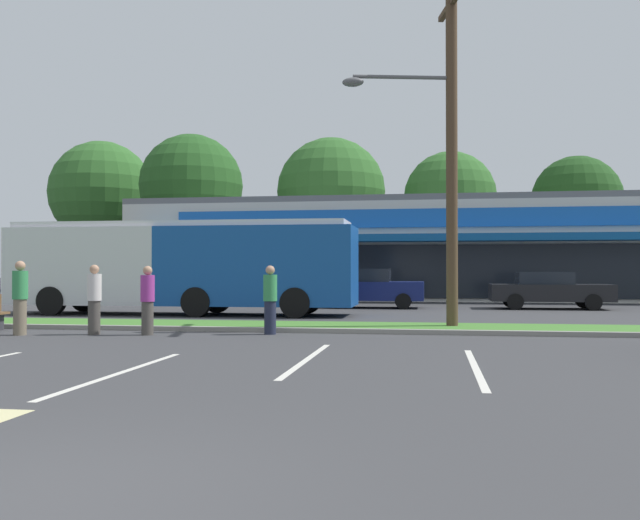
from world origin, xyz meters
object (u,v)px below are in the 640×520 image
object	(u,v)px
car_2	(371,288)
pedestrian_by_pole	(94,299)
city_bus	(182,264)
car_0	(549,290)
utility_pole	(446,142)
pedestrian_mid	(148,300)
pedestrian_near_bench	(270,300)
pedestrian_far	(20,298)

from	to	relation	value
car_2	pedestrian_by_pole	world-z (taller)	pedestrian_by_pole
city_bus	car_0	world-z (taller)	city_bus
pedestrian_by_pole	car_2	bearing A→B (deg)	138.05
utility_pole	pedestrian_mid	distance (m)	8.62
city_bus	pedestrian_mid	world-z (taller)	city_bus
pedestrian_by_pole	city_bus	bearing A→B (deg)	165.83
city_bus	car_0	distance (m)	14.55
car_0	pedestrian_near_bench	distance (m)	15.20
pedestrian_near_bench	pedestrian_mid	size ratio (longest dim) A/B	1.01
car_2	pedestrian_mid	world-z (taller)	pedestrian_mid
pedestrian_near_bench	city_bus	bearing A→B (deg)	-148.01
city_bus	pedestrian_far	distance (m)	8.17
pedestrian_mid	pedestrian_far	world-z (taller)	pedestrian_far
city_bus	pedestrian_near_bench	distance (m)	8.44
utility_pole	city_bus	world-z (taller)	utility_pole
car_0	pedestrian_near_bench	world-z (taller)	pedestrian_near_bench
car_2	pedestrian_by_pole	distance (m)	14.17
car_0	pedestrian_near_bench	size ratio (longest dim) A/B	2.81
utility_pole	car_0	world-z (taller)	utility_pole
car_2	pedestrian_by_pole	bearing A→B (deg)	-113.43
car_2	pedestrian_near_bench	distance (m)	12.34
pedestrian_near_bench	pedestrian_by_pole	distance (m)	4.28
utility_pole	pedestrian_far	world-z (taller)	utility_pole
car_2	pedestrian_near_bench	bearing A→B (deg)	-96.61
pedestrian_by_pole	pedestrian_near_bench	bearing A→B (deg)	81.44
pedestrian_mid	car_2	bearing A→B (deg)	95.75
car_0	pedestrian_far	bearing A→B (deg)	-136.53
pedestrian_near_bench	pedestrian_far	distance (m)	6.02
utility_pole	city_bus	distance (m)	10.84
utility_pole	pedestrian_by_pole	bearing A→B (deg)	-163.01
car_2	pedestrian_far	distance (m)	15.29
utility_pole	pedestrian_near_bench	world-z (taller)	utility_pole
city_bus	pedestrian_near_bench	bearing A→B (deg)	124.47
car_2	pedestrian_far	xyz separation A→B (m)	(-7.33, -13.42, 0.08)
pedestrian_by_pole	pedestrian_mid	bearing A→B (deg)	75.74
pedestrian_near_bench	pedestrian_mid	distance (m)	2.96
pedestrian_near_bench	pedestrian_mid	bearing A→B (deg)	-80.33
utility_pole	pedestrian_near_bench	distance (m)	6.20
pedestrian_near_bench	car_2	bearing A→B (deg)	170.55
city_bus	pedestrian_by_pole	xyz separation A→B (m)	(0.58, -7.63, -0.91)
car_2	pedestrian_far	world-z (taller)	pedestrian_far
utility_pole	pedestrian_mid	xyz separation A→B (m)	(-7.16, -2.50, -4.09)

